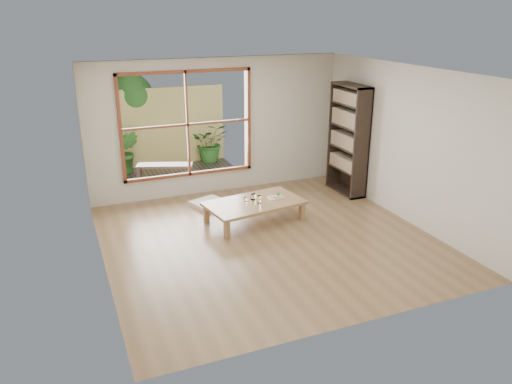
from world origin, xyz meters
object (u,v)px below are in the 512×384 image
low_table (254,204)px  garden_bench (165,167)px  food_tray (276,197)px  bookshelf (348,140)px

low_table → garden_bench: size_ratio=1.46×
food_tray → garden_bench: 2.95m
low_table → food_tray: size_ratio=6.43×
food_tray → low_table: bearing=-177.3°
garden_bench → food_tray: bearing=-41.6°
low_table → garden_bench: bearing=101.3°
food_tray → garden_bench: (-1.38, 2.60, -0.05)m
low_table → garden_bench: 2.81m
bookshelf → food_tray: (-1.82, -0.66, -0.69)m
low_table → food_tray: bearing=-3.3°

